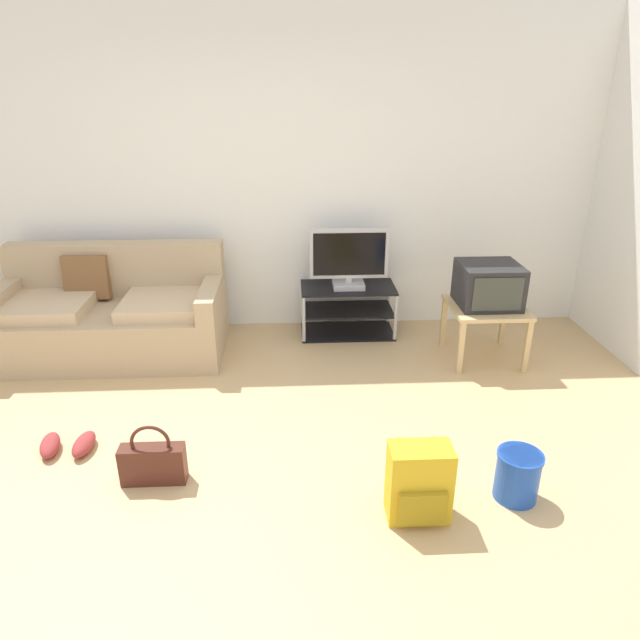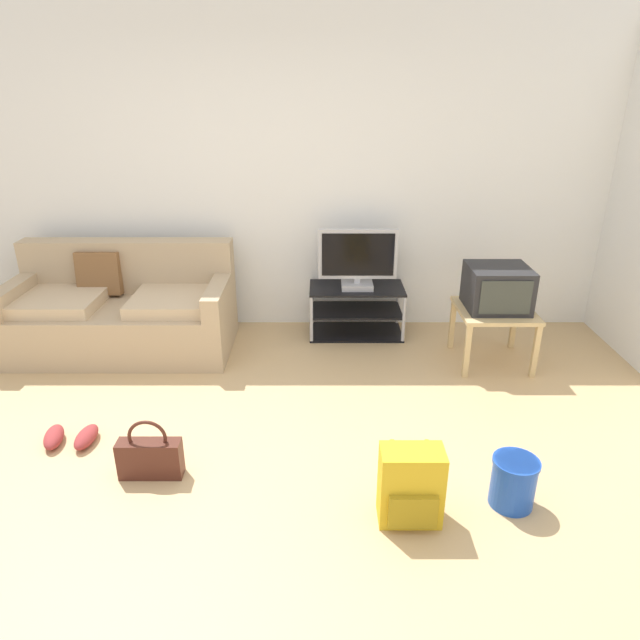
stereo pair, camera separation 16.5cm
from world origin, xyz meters
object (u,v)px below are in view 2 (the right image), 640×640
tv_stand (355,310)px  flat_tv (356,260)px  side_table (492,316)px  couch (121,312)px  backpack (409,486)px  crt_tv (495,288)px  handbag (148,457)px  cleaning_bucket (512,480)px  sneakers_pair (68,437)px

tv_stand → flat_tv: flat_tv is taller
tv_stand → side_table: size_ratio=1.42×
couch → backpack: bearing=-44.4°
couch → flat_tv: (1.97, 0.26, 0.37)m
couch → flat_tv: 2.02m
crt_tv → handbag: (-2.33, -1.46, -0.50)m
tv_stand → handbag: size_ratio=2.23×
flat_tv → handbag: (-1.29, -1.97, -0.57)m
crt_tv → cleaning_bucket: 1.79m
couch → crt_tv: 3.04m
backpack → cleaning_bucket: size_ratio=1.50×
couch → cleaning_bucket: 3.31m
cleaning_bucket → tv_stand: bearing=107.4°
couch → crt_tv: couch is taller
tv_stand → flat_tv: size_ratio=1.22×
backpack → side_table: bearing=63.8°
side_table → cleaning_bucket: bearing=-101.8°
tv_stand → crt_tv: (1.05, -0.54, 0.40)m
couch → cleaning_bucket: bearing=-36.2°
crt_tv → sneakers_pair: size_ratio=1.33×
couch → cleaning_bucket: size_ratio=6.43×
backpack → cleaning_bucket: backpack is taller
flat_tv → cleaning_bucket: size_ratio=2.41×
couch → tv_stand: couch is taller
crt_tv → handbag: 2.79m
flat_tv → crt_tv: size_ratio=1.45×
flat_tv → backpack: (0.14, -2.32, -0.49)m
flat_tv → crt_tv: bearing=-26.1°
tv_stand → handbag: (-1.29, -1.99, -0.09)m
handbag → cleaning_bucket: bearing=-6.7°
crt_tv → backpack: (-0.91, -1.80, -0.42)m
cleaning_bucket → flat_tv: bearing=107.6°
couch → tv_stand: bearing=8.0°
sneakers_pair → tv_stand: bearing=41.8°
tv_stand → flat_tv: (0.00, -0.02, 0.48)m
handbag → sneakers_pair: size_ratio=1.06×
tv_stand → cleaning_bucket: bearing=-72.6°
side_table → crt_tv: crt_tv is taller
crt_tv → handbag: bearing=-148.0°
handbag → sneakers_pair: bearing=152.3°
side_table → handbag: bearing=-148.3°
backpack → sneakers_pair: backpack is taller
crt_tv → cleaning_bucket: crt_tv is taller
cleaning_bucket → backpack: bearing=-168.7°
backpack → couch: bearing=136.4°
couch → side_table: bearing=-5.2°
tv_stand → side_table: side_table is taller
crt_tv → side_table: bearing=-90.0°
tv_stand → side_table: 1.20m
couch → flat_tv: flat_tv is taller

